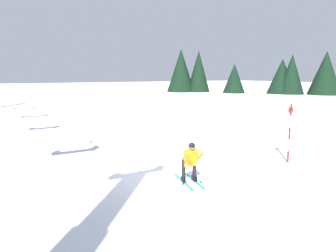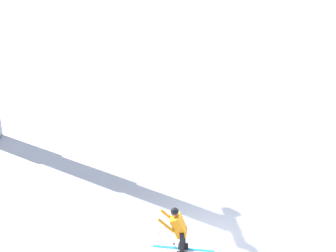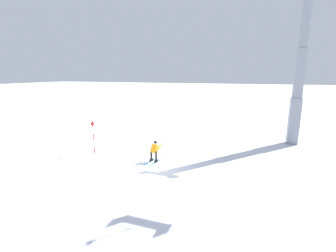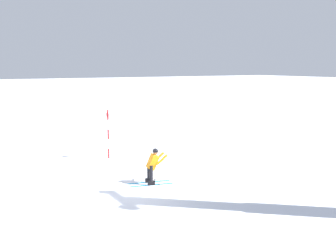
{
  "view_description": "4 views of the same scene",
  "coord_description": "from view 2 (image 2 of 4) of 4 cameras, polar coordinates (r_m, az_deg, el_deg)",
  "views": [
    {
      "loc": [
        -9.47,
        5.25,
        3.64
      ],
      "look_at": [
        -0.97,
        0.12,
        1.98
      ],
      "focal_mm": 33.05,
      "sensor_mm": 36.0,
      "label": 1
    },
    {
      "loc": [
        -2.4,
        -10.41,
        7.38
      ],
      "look_at": [
        -1.42,
        0.78,
        3.25
      ],
      "focal_mm": 45.65,
      "sensor_mm": 36.0,
      "label": 2
    },
    {
      "loc": [
        12.56,
        5.31,
        5.76
      ],
      "look_at": [
        -0.96,
        0.45,
        2.57
      ],
      "focal_mm": 25.25,
      "sensor_mm": 36.0,
      "label": 3
    },
    {
      "loc": [
        5.79,
        12.63,
        4.64
      ],
      "look_at": [
        -1.39,
        0.35,
        2.43
      ],
      "focal_mm": 41.73,
      "sensor_mm": 36.0,
      "label": 4
    }
  ],
  "objects": [
    {
      "name": "ground_plane",
      "position": [
        12.98,
        6.77,
        -14.6
      ],
      "size": [
        260.0,
        260.0,
        0.0
      ],
      "primitive_type": "plane",
      "color": "white"
    },
    {
      "name": "skier_carving_main",
      "position": [
        11.87,
        1.4,
        -13.48
      ],
      "size": [
        1.81,
        0.93,
        1.52
      ],
      "color": "#198CCC",
      "rests_on": "ground_plane"
    }
  ]
}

